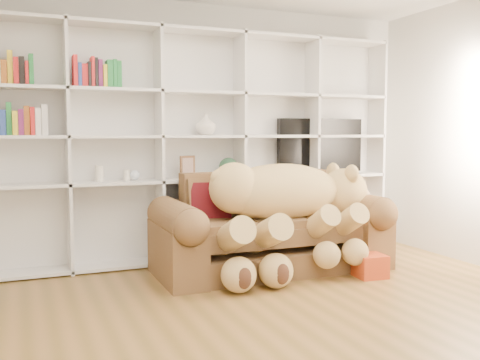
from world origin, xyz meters
name	(u,v)px	position (x,y,z in m)	size (l,w,h in m)	color
floor	(312,335)	(0.00, 0.00, 0.00)	(5.00, 5.00, 0.00)	brown
wall_back	(195,132)	(0.00, 2.50, 1.35)	(5.00, 0.02, 2.70)	silver
bookshelf	(177,136)	(-0.24, 2.36, 1.31)	(4.43, 0.35, 2.40)	silver
sofa	(270,233)	(0.50, 1.67, 0.36)	(2.24, 0.97, 0.94)	brown
teddy_bear	(286,203)	(0.57, 1.48, 0.67)	(1.83, 0.96, 1.06)	#DBB66D
throw_pillow	(210,203)	(-0.07, 1.82, 0.67)	(0.38, 0.12, 0.38)	#4F0D14
gift_box	(370,266)	(1.23, 1.04, 0.11)	(0.27, 0.25, 0.21)	#B43B18
tv	(320,147)	(1.46, 2.35, 1.18)	(1.07, 0.18, 0.63)	black
picture_frame	(188,167)	(-0.15, 2.30, 0.99)	(0.18, 0.03, 0.23)	#56361D
green_vase	(229,167)	(0.31, 2.30, 0.97)	(0.21, 0.21, 0.21)	#2E593C
figurine_tall	(99,173)	(-1.04, 2.30, 0.94)	(0.08, 0.08, 0.16)	silver
figurine_short	(127,175)	(-0.77, 2.30, 0.92)	(0.06, 0.06, 0.11)	silver
snow_globe	(135,175)	(-0.69, 2.30, 0.92)	(0.10, 0.10, 0.10)	silver
shelf_vase	(206,124)	(0.06, 2.30, 1.42)	(0.21, 0.21, 0.22)	silver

